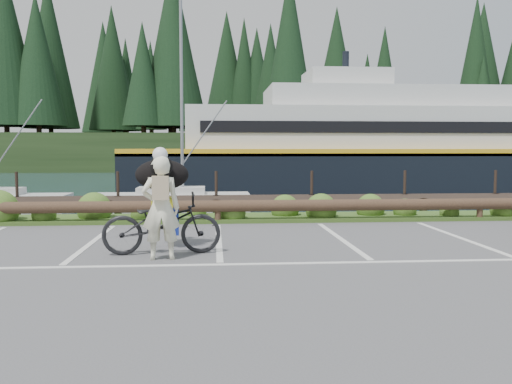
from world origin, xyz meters
TOP-DOWN VIEW (x-y plane):
  - ground at (0.00, 0.00)m, footprint 72.00×72.00m
  - harbor_backdrop at (0.39, 78.52)m, footprint 170.00×160.00m
  - vegetation_strip at (0.00, 5.30)m, footprint 34.00×1.60m
  - log_rail at (0.00, 4.60)m, footprint 32.00×0.30m
  - bicycle at (-1.05, 0.62)m, footprint 2.19×0.90m
  - cyclist at (-1.01, 0.12)m, footprint 0.69×0.48m
  - dog at (-1.10, 1.30)m, footprint 0.58×1.06m

SIDE VIEW (x-z plane):
  - harbor_backdrop at x=0.39m, z-range -15.00..15.00m
  - ground at x=0.00m, z-range 0.00..0.00m
  - log_rail at x=0.00m, z-range -0.30..0.30m
  - vegetation_strip at x=0.00m, z-range 0.00..0.10m
  - bicycle at x=-1.05m, z-range 0.00..1.12m
  - cyclist at x=-1.01m, z-range 0.00..1.80m
  - dog at x=-1.10m, z-range 1.12..1.72m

